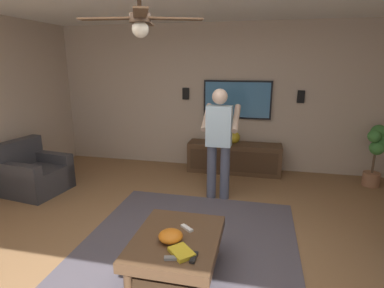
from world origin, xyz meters
name	(u,v)px	position (x,y,z in m)	size (l,w,h in m)	color
ground_plane	(174,255)	(0.00, 0.00, 0.00)	(7.49, 7.49, 0.00)	olive
wall_back_tv	(218,98)	(3.08, 0.00, 1.35)	(0.10, 6.44, 2.69)	#BCA893
area_rug	(182,260)	(-0.08, -0.11, 0.01)	(3.12, 2.40, 0.01)	#514C56
armchair	(34,175)	(1.14, 2.61, 0.28)	(0.90, 0.91, 0.82)	#38383D
coffee_table	(177,247)	(-0.28, -0.11, 0.30)	(1.00, 0.80, 0.40)	#513823
media_console	(234,158)	(2.74, -0.38, 0.28)	(0.45, 1.70, 0.55)	#513823
tv	(237,100)	(2.98, -0.38, 1.33)	(0.05, 1.25, 0.70)	black
person_standing	(219,138)	(1.56, -0.25, 0.93)	(0.54, 0.54, 1.64)	#4C5166
potted_plant_tall	(377,149)	(2.58, -2.69, 0.64)	(0.38, 0.40, 1.02)	#9E6B4C
bowl	(171,236)	(-0.36, -0.07, 0.45)	(0.23, 0.23, 0.10)	orange
remote_white	(187,228)	(-0.13, -0.17, 0.41)	(0.15, 0.04, 0.02)	white
remote_black	(194,257)	(-0.58, -0.34, 0.41)	(0.15, 0.04, 0.02)	black
remote_grey	(173,258)	(-0.62, -0.17, 0.41)	(0.15, 0.04, 0.02)	slate
book	(182,252)	(-0.54, -0.22, 0.42)	(0.22, 0.16, 0.04)	gold
vase_round	(234,137)	(2.77, -0.36, 0.66)	(0.22, 0.22, 0.22)	gold
wall_speaker_left	(301,97)	(3.00, -1.49, 1.41)	(0.06, 0.12, 0.22)	black
wall_speaker_right	(186,94)	(3.00, 0.60, 1.42)	(0.06, 0.12, 0.22)	black
ceiling_fan	(141,21)	(0.16, 0.34, 2.37)	(1.18, 1.18, 0.46)	#4C3828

